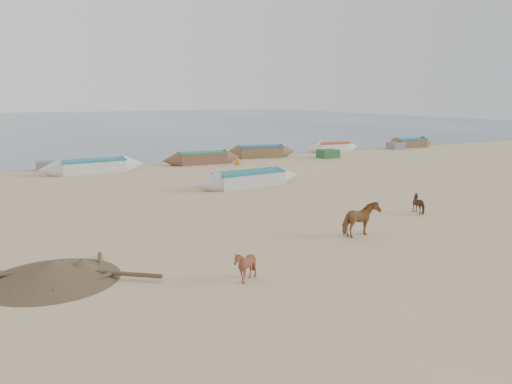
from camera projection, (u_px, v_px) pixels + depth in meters
ground at (310, 241)px, 16.87m from camera, size 140.00×140.00×0.00m
sea at (55, 123)px, 88.39m from camera, size 160.00×160.00×0.00m
cow_adult at (361, 220)px, 17.33m from camera, size 1.50×0.83×1.20m
calf_front at (245, 266)px, 13.11m from camera, size 0.91×0.84×0.89m
calf_right at (420, 204)px, 20.83m from camera, size 0.83×0.91×0.79m
near_canoe at (249, 179)px, 26.91m from camera, size 6.71×1.92×0.83m
debris_pile at (52, 271)px, 13.30m from camera, size 4.65×4.65×0.51m
waterline_canoes at (178, 159)px, 35.22m from camera, size 48.65×4.75×0.95m
beach_clutter at (205, 159)px, 35.98m from camera, size 46.91×4.20×0.64m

